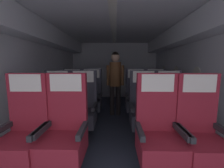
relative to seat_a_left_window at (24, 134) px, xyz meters
The scene contains 15 objects.
ground 1.66m from the seat_a_left_window, 51.63° to the left, with size 3.46×5.93×0.02m, color #2D3342.
fuselage_shell 2.07m from the seat_a_left_window, 56.53° to the left, with size 3.34×5.58×2.14m.
seat_a_left_window is the anchor object (origin of this frame).
seat_a_left_aisle 0.46m from the seat_a_left_window, ahead, with size 0.49×0.48×1.17m.
seat_a_right_aisle 1.97m from the seat_a_left_window, ahead, with size 0.49×0.48×1.17m.
seat_a_right_window 1.51m from the seat_a_left_window, ahead, with size 0.49×0.48×1.17m.
seat_b_left_window 0.88m from the seat_a_left_window, 89.43° to the left, with size 0.49×0.48×1.17m.
seat_b_left_aisle 1.01m from the seat_a_left_window, 62.80° to the left, with size 0.49×0.48×1.17m.
seat_b_right_aisle 2.15m from the seat_a_left_window, 24.69° to the left, with size 0.49×0.48×1.17m.
seat_b_right_window 1.75m from the seat_a_left_window, 29.92° to the left, with size 0.49×0.48×1.17m.
seat_c_left_window 1.75m from the seat_a_left_window, 89.92° to the left, with size 0.49×0.48×1.17m.
seat_c_left_aisle 1.81m from the seat_a_left_window, 75.15° to the left, with size 0.49×0.48×1.17m.
seat_c_right_aisle 2.64m from the seat_a_left_window, 41.93° to the left, with size 0.49×0.48×1.17m.
seat_c_right_window 2.31m from the seat_a_left_window, 49.40° to the left, with size 0.49×0.48×1.17m.
flight_attendant 2.29m from the seat_a_left_window, 62.76° to the left, with size 0.43×0.28×1.58m.
Camera 1 is at (0.05, 0.04, 1.26)m, focal length 22.64 mm.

